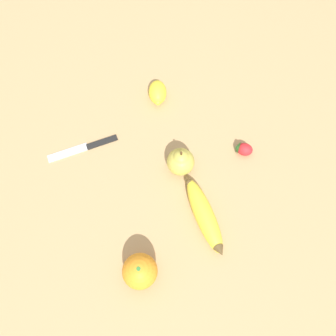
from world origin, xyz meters
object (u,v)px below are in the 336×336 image
Objects in this scene: banana at (205,216)px; orange at (140,271)px; pear at (181,161)px; lemon at (158,92)px; paring_knife at (85,148)px; strawberry at (243,149)px.

banana is 0.19m from orange.
orange is at bearing -92.86° from pear.
lemon is 0.25m from paring_knife.
lemon reaches higher than banana.
strawberry is (0.14, 0.09, -0.02)m from pear.
pear is (-0.09, 0.11, 0.02)m from banana.
pear reaches higher than orange.
banana is 0.14m from pear.
strawberry is at bearing 66.64° from orange.
orange is 0.48× the size of paring_knife.
pear is at bearing -177.88° from banana.
orange is 0.88× the size of pear.
strawberry is at bearing -21.30° from lemon.
pear is at bearing -124.21° from paring_knife.
lemon is (-0.21, 0.30, 0.00)m from banana.
orange is 1.68× the size of strawberry.
paring_knife is at bearing -122.97° from lemon.
paring_knife is (-0.25, -0.02, -0.04)m from pear.
strawberry is 0.28× the size of paring_knife.
orange reaches higher than lemon.
paring_knife is (-0.40, -0.11, -0.01)m from strawberry.
lemon is at bearing 121.86° from pear.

